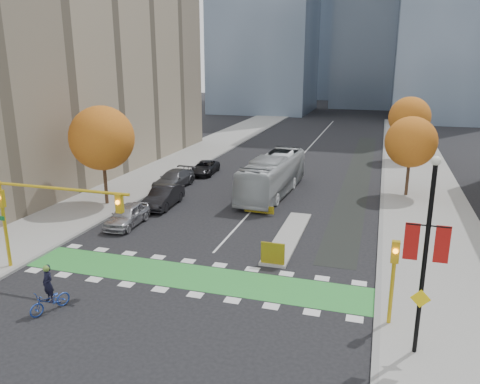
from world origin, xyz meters
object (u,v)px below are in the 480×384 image
Objects in this scene: parked_car_d at (205,168)px; traffic_signal_west at (40,206)px; tree_east_near at (411,142)px; parked_car_a at (127,215)px; parked_car_c at (174,179)px; bus at (273,175)px; parked_car_b at (164,197)px; cyclist at (49,296)px; banner_lamppost at (426,250)px; tree_east_far at (410,117)px; tree_west at (102,138)px; traffic_signal_east at (394,270)px; hazard_board at (273,253)px.

traffic_signal_west is at bearing -93.76° from parked_car_d.
parked_car_a is at bearing -144.58° from tree_east_near.
tree_east_near is 21.63m from parked_car_c.
bus is 10.00m from parked_car_b.
bus is (5.48, 23.20, 0.96)m from cyclist.
banner_lamppost reaches higher than parked_car_a.
tree_east_near is 0.92× the size of tree_east_far.
parked_car_d is (-20.71, -13.18, -4.56)m from tree_east_far.
tree_west reaches higher than traffic_signal_west.
tree_east_far reaches higher than traffic_signal_east.
parked_car_b is (-17.75, 13.48, -1.89)m from traffic_signal_east.
tree_west is 3.43× the size of cyclist.
tree_east_far reaches higher than tree_east_near.
parked_car_c is (3.00, 6.76, -4.81)m from tree_west.
tree_west is 2.01× the size of traffic_signal_east.
cyclist is 0.49× the size of parked_car_d.
traffic_signal_west reaches higher than parked_car_a.
parked_car_b is (-18.75, 15.48, -3.76)m from banner_lamppost.
tree_east_far is 40.52m from banner_lamppost.
tree_east_near is (8.00, 17.80, 4.06)m from hazard_board.
tree_east_far is 0.61× the size of bus.
parked_car_b reaches higher than hazard_board.
traffic_signal_east is 22.18m from bus.
tree_east_far is 0.92× the size of banner_lamppost.
cyclist reaches higher than hazard_board.
hazard_board is 19.52m from parked_car_c.
hazard_board is 12.32m from parked_car_a.
tree_west reaches higher than parked_car_d.
parked_car_d is (-20.21, 2.82, -4.18)m from tree_east_near.
parked_car_b is (0.68, 13.48, -3.19)m from traffic_signal_west.
bus is (-3.53, 15.05, 0.95)m from hazard_board.
parked_car_b is at bearing 142.07° from hazard_board.
cyclist is 23.85m from bus.
parked_car_c reaches higher than hazard_board.
tree_east_far is 1.37× the size of parked_car_c.
tree_west is at bearing 150.93° from traffic_signal_east.
parked_car_c is (-13.00, 14.56, 0.01)m from hazard_board.
traffic_signal_east reaches higher than parked_car_b.
cyclist is at bearing -167.50° from traffic_signal_east.
tree_east_near is 0.56× the size of bus.
tree_west reaches higher than traffic_signal_east.
parked_car_d is (-3.20, 28.76, -0.12)m from cyclist.
bus is at bearing 97.21° from cyclist.
parked_car_b is (4.75, 0.97, -4.77)m from tree_west.
banner_lamppost reaches higher than tree_east_far.
tree_west is 14.25m from parked_car_d.
bus is at bearing -166.58° from tree_east_near.
banner_lamppost reaches higher than cyclist.
hazard_board is 10.76m from banner_lamppost.
hazard_board is 13.23m from traffic_signal_west.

